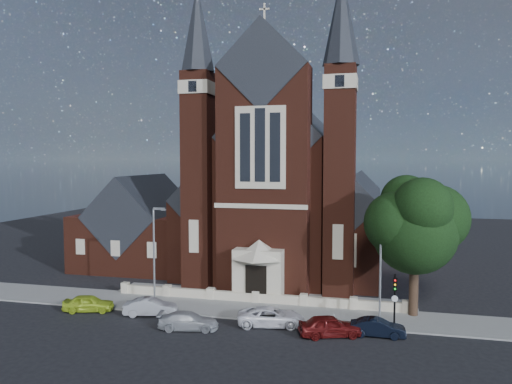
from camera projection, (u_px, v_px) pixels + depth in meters
ground at (276, 279)px, 49.83m from camera, size 120.00×120.00×0.00m
pavement_strip at (250, 310)px, 39.65m from camera, size 60.00×5.00×0.12m
forecourt_paving at (262, 297)px, 43.53m from camera, size 26.00×3.00×0.14m
forecourt_wall at (256, 303)px, 41.59m from camera, size 24.00×0.40×0.90m
church at (290, 193)px, 56.99m from camera, size 20.01×34.90×29.20m
parish_hall at (143, 230)px, 56.28m from camera, size 12.00×12.20×10.24m
street_tree at (417, 227)px, 37.37m from camera, size 6.40×6.60×10.70m
street_lamp_left at (155, 250)px, 40.75m from camera, size 1.16×0.22×8.09m
street_lamp_right at (382, 261)px, 36.47m from camera, size 1.16×0.22×8.09m
traffic_signal at (395, 294)px, 34.86m from camera, size 0.28×0.42×4.00m
car_lime_van at (89, 303)px, 39.29m from camera, size 4.17×2.56×1.33m
car_silver_a at (151, 307)px, 38.29m from camera, size 4.26×2.35×1.33m
car_silver_b at (188, 321)px, 35.15m from camera, size 4.50×2.50×1.23m
car_white_suv at (271, 317)px, 35.92m from camera, size 5.18×3.12×1.35m
car_dark_red at (330, 326)px, 33.76m from camera, size 4.58×3.03×1.45m
car_navy at (378, 328)px, 33.76m from camera, size 3.72×1.36×1.22m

